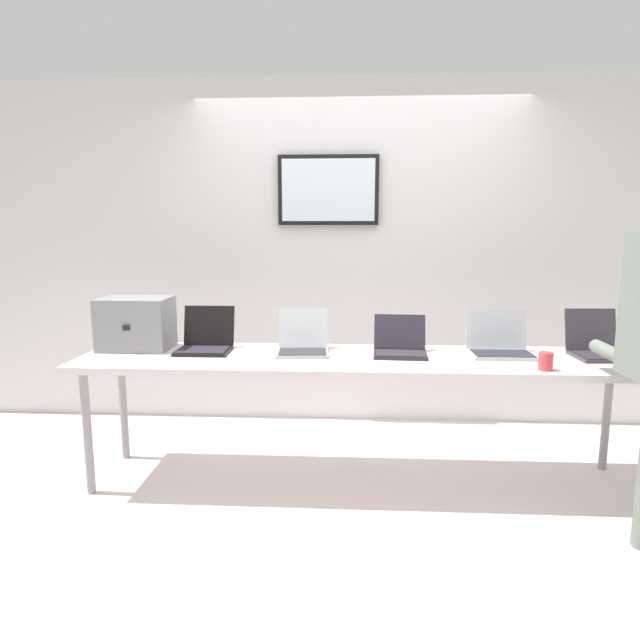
% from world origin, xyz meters
% --- Properties ---
extents(ground, '(8.00, 8.00, 0.04)m').
position_xyz_m(ground, '(0.00, 0.00, -0.02)').
color(ground, silver).
extents(back_wall, '(8.00, 0.11, 2.65)m').
position_xyz_m(back_wall, '(-0.00, 1.13, 1.34)').
color(back_wall, silver).
rests_on(back_wall, ground).
extents(workbench, '(3.34, 0.70, 0.78)m').
position_xyz_m(workbench, '(0.00, 0.00, 0.73)').
color(workbench, silver).
rests_on(workbench, ground).
extents(equipment_box, '(0.43, 0.31, 0.33)m').
position_xyz_m(equipment_box, '(-1.41, 0.14, 0.94)').
color(equipment_box, gray).
rests_on(equipment_box, workbench).
extents(laptop_station_0, '(0.32, 0.32, 0.26)m').
position_xyz_m(laptop_station_0, '(-0.96, 0.12, 0.84)').
color(laptop_station_0, black).
rests_on(laptop_station_0, workbench).
extents(laptop_station_1, '(0.33, 0.37, 0.25)m').
position_xyz_m(laptop_station_1, '(-0.35, 0.10, 0.84)').
color(laptop_station_1, '#B0B1B5').
rests_on(laptop_station_1, workbench).
extents(laptop_station_2, '(0.33, 0.33, 0.22)m').
position_xyz_m(laptop_station_2, '(0.24, 0.09, 0.83)').
color(laptop_station_2, '#26212D').
rests_on(laptop_station_2, workbench).
extents(laptop_station_3, '(0.37, 0.31, 0.26)m').
position_xyz_m(laptop_station_3, '(0.84, 0.11, 0.84)').
color(laptop_station_3, '#AFB2B7').
rests_on(laptop_station_3, workbench).
extents(laptop_station_4, '(0.32, 0.34, 0.27)m').
position_xyz_m(laptop_station_4, '(1.41, 0.10, 0.84)').
color(laptop_station_4, '#39333C').
rests_on(laptop_station_4, workbench).
extents(coffee_mug, '(0.08, 0.08, 0.10)m').
position_xyz_m(coffee_mug, '(0.99, -0.25, 0.83)').
color(coffee_mug, '#CF3E41').
rests_on(coffee_mug, workbench).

